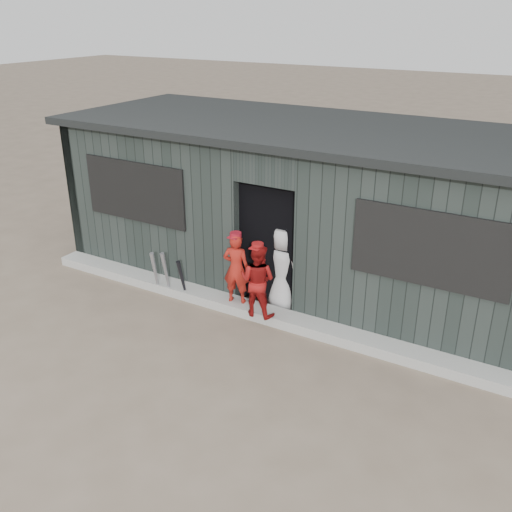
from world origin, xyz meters
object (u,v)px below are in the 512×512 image
Objects in this scene: player_red_right at (258,280)px; player_red_left at (236,268)px; bat_left at (155,273)px; dugout at (308,205)px; player_grey_back at (283,268)px; bat_right at (182,280)px; bat_mid at (166,274)px.

player_red_left is at bearing -25.65° from player_red_right.
dugout is (1.78, 1.88, 0.91)m from bat_left.
player_red_left reaches higher than player_red_right.
dugout is at bearing -116.54° from player_red_left.
bat_left is 0.56× the size of player_grey_back.
player_red_left is at bearing 9.12° from bat_right.
bat_mid is 1.72m from player_red_right.
player_red_right reaches higher than bat_left.
dugout is at bearing 54.70° from bat_right.
dugout is at bearing -90.69° from player_red_right.
dugout is (0.37, 1.67, 0.58)m from player_red_left.
bat_right is at bearing -125.30° from dugout.
bat_left is 0.69× the size of player_red_right.
player_red_right reaches higher than bat_mid.
player_grey_back reaches higher than bat_right.
bat_right is at bearing 40.20° from player_grey_back.
player_red_left is 0.13× the size of dugout.
player_red_right is at bearing 0.56° from bat_left.
dugout is at bearing -60.26° from player_grey_back.
bat_right is 0.63× the size of player_red_right.
bat_mid is (0.21, 0.02, 0.02)m from bat_left.
dugout is at bearing 46.47° from bat_left.
bat_left is 0.96× the size of bat_mid.
bat_left is at bearing -133.53° from dugout.
player_grey_back reaches higher than player_red_right.
bat_left is at bearing -3.72° from player_red_right.
player_red_left is 0.82× the size of player_grey_back.
bat_right is at bearing 7.70° from bat_mid.
bat_mid is 0.72× the size of player_red_right.
player_grey_back reaches higher than player_red_left.
bat_mid is 2.59m from dugout.
bat_mid is 1.26m from player_red_left.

